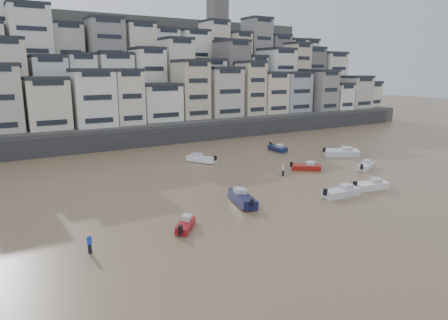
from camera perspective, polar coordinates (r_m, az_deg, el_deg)
ground at (r=30.80m, az=28.15°, el=-18.50°), size 400.00×400.00×0.00m
harbor_wall at (r=85.46m, az=-7.96°, el=3.51°), size 140.00×3.00×3.50m
hillside at (r=123.36m, az=-13.71°, el=11.31°), size 141.04×66.00×50.00m
boat_i at (r=77.39m, az=7.65°, el=1.77°), size 2.11×5.26×1.40m
boat_g at (r=74.99m, az=16.45°, el=1.17°), size 6.78×5.38×1.81m
boat_a at (r=51.23m, az=16.44°, el=-4.22°), size 5.62×2.21×1.50m
boat_c at (r=46.58m, az=2.65°, el=-5.28°), size 3.49×6.46×1.68m
boat_b at (r=55.38m, az=20.26°, el=-3.27°), size 5.57×2.78×1.45m
boat_e at (r=63.32m, az=11.66°, el=-0.85°), size 4.78×4.23×1.32m
boat_j at (r=39.63m, az=-5.53°, el=-9.05°), size 3.65×3.97×1.11m
boat_h at (r=67.53m, az=-3.24°, el=0.34°), size 4.42×5.97×1.57m
boat_d at (r=66.66m, az=19.57°, el=-0.65°), size 5.11×3.53×1.34m
person_blue at (r=36.32m, az=-18.66°, el=-11.24°), size 0.44×0.44×1.74m
person_pink at (r=59.25m, az=8.45°, el=-1.45°), size 0.44×0.44×1.74m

